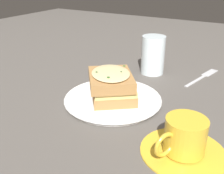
% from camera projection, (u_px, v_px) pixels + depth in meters
% --- Properties ---
extents(ground_plane, '(2.40, 2.40, 0.00)m').
position_uv_depth(ground_plane, '(108.00, 100.00, 0.66)').
color(ground_plane, '#514C47').
extents(dinner_plate, '(0.24, 0.24, 0.01)m').
position_uv_depth(dinner_plate, '(112.00, 100.00, 0.64)').
color(dinner_plate, white).
rests_on(dinner_plate, ground_plane).
extents(sandwich, '(0.17, 0.16, 0.07)m').
position_uv_depth(sandwich, '(111.00, 85.00, 0.62)').
color(sandwich, '#A37542').
rests_on(sandwich, dinner_plate).
extents(teacup_with_saucer, '(0.15, 0.15, 0.07)m').
position_uv_depth(teacup_with_saucer, '(184.00, 140.00, 0.46)').
color(teacup_with_saucer, gold).
rests_on(teacup_with_saucer, ground_plane).
extents(water_glass, '(0.07, 0.07, 0.12)m').
position_uv_depth(water_glass, '(153.00, 55.00, 0.80)').
color(water_glass, silver).
rests_on(water_glass, ground_plane).
extents(fork, '(0.18, 0.06, 0.00)m').
position_uv_depth(fork, '(205.00, 75.00, 0.80)').
color(fork, silver).
rests_on(fork, ground_plane).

